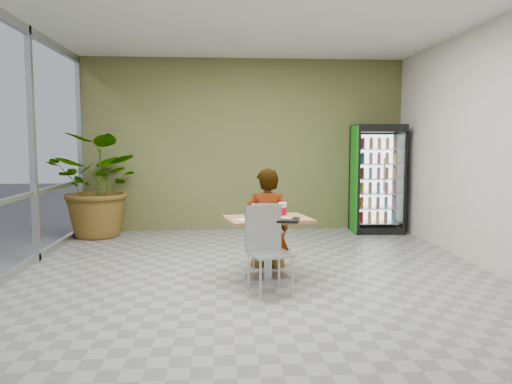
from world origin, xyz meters
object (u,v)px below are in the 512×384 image
seated_woman (267,229)px  beverage_fridge (377,179)px  chair_near (267,242)px  dining_table (268,235)px  soda_cup (283,210)px  cafeteria_tray (279,220)px  chair_far (266,229)px  potted_plant (101,186)px

seated_woman → beverage_fridge: bearing=-126.6°
chair_near → dining_table: bearing=66.6°
beverage_fridge → soda_cup: bearing=-120.4°
seated_woman → chair_near: bearing=90.7°
seated_woman → cafeteria_tray: 0.92m
chair_near → cafeteria_tray: (0.17, 0.29, 0.20)m
chair_far → chair_near: 1.13m
cafeteria_tray → soda_cup: bearing=73.2°
seated_woman → chair_far: bearing=82.5°
soda_cup → dining_table: bearing=174.7°
potted_plant → chair_near: bearing=-53.6°
chair_far → soda_cup: size_ratio=4.80×
soda_cup → cafeteria_tray: size_ratio=0.39×
dining_table → chair_far: (0.04, 0.58, -0.03)m
seated_woman → soda_cup: size_ratio=8.95×
potted_plant → dining_table: bearing=-48.1°
dining_table → chair_near: bearing=-96.9°
dining_table → beverage_fridge: (2.32, 3.08, 0.45)m
seated_woman → beverage_fridge: (2.27, 2.46, 0.48)m
seated_woman → potted_plant: potted_plant is taller
potted_plant → seated_woman: bearing=-40.8°
beverage_fridge → chair_near: bearing=-119.0°
dining_table → cafeteria_tray: 0.36m
seated_woman → dining_table: bearing=92.0°
beverage_fridge → dining_table: bearing=-122.6°
chair_near → seated_woman: bearing=68.1°
chair_near → soda_cup: (0.24, 0.53, 0.28)m
potted_plant → chair_far: bearing=-41.4°
dining_table → potted_plant: size_ratio=0.60×
chair_far → beverage_fridge: 3.42m
dining_table → potted_plant: bearing=131.9°
chair_far → potted_plant: (-2.68, 2.36, 0.39)m
chair_near → seated_woman: size_ratio=0.59×
chair_near → soda_cup: 0.64m
chair_far → potted_plant: bearing=-35.3°
chair_far → chair_near: chair_near is taller
cafeteria_tray → potted_plant: potted_plant is taller
dining_table → cafeteria_tray: cafeteria_tray is taller
cafeteria_tray → dining_table: bearing=111.1°
dining_table → chair_far: 0.58m
chair_far → potted_plant: 3.59m
beverage_fridge → cafeteria_tray: bearing=-119.2°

